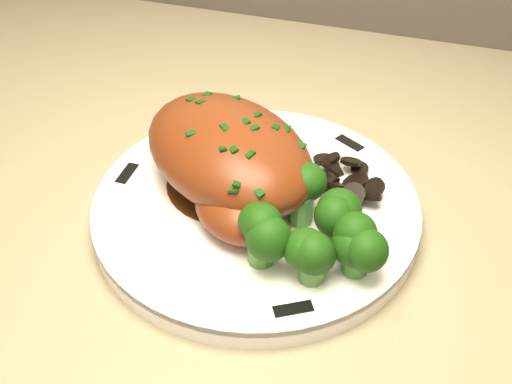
% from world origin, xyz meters
% --- Properties ---
extents(plate, '(0.33, 0.33, 0.02)m').
position_xyz_m(plate, '(0.07, 1.60, 0.88)').
color(plate, white).
rests_on(plate, counter).
extents(rim_accent_0, '(0.03, 0.02, 0.00)m').
position_xyz_m(rim_accent_0, '(0.13, 1.70, 0.89)').
color(rim_accent_0, black).
rests_on(rim_accent_0, plate).
extents(rim_accent_1, '(0.01, 0.03, 0.00)m').
position_xyz_m(rim_accent_1, '(-0.05, 1.60, 0.89)').
color(rim_accent_1, black).
rests_on(rim_accent_1, plate).
extents(rim_accent_2, '(0.03, 0.02, 0.00)m').
position_xyz_m(rim_accent_2, '(0.13, 1.49, 0.89)').
color(rim_accent_2, black).
rests_on(rim_accent_2, plate).
extents(gravy_pool, '(0.11, 0.11, 0.00)m').
position_xyz_m(gravy_pool, '(0.04, 1.61, 0.89)').
color(gravy_pool, '#3A1C0A').
rests_on(gravy_pool, plate).
extents(chicken_breast, '(0.21, 0.20, 0.07)m').
position_xyz_m(chicken_breast, '(0.05, 1.61, 0.93)').
color(chicken_breast, maroon).
rests_on(chicken_breast, plate).
extents(mushroom_pile, '(0.09, 0.07, 0.03)m').
position_xyz_m(mushroom_pile, '(0.14, 1.64, 0.90)').
color(mushroom_pile, black).
rests_on(mushroom_pile, plate).
extents(broccoli_florets, '(0.12, 0.09, 0.05)m').
position_xyz_m(broccoli_florets, '(0.13, 1.55, 0.92)').
color(broccoli_florets, '#4E8A3A').
rests_on(broccoli_florets, plate).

